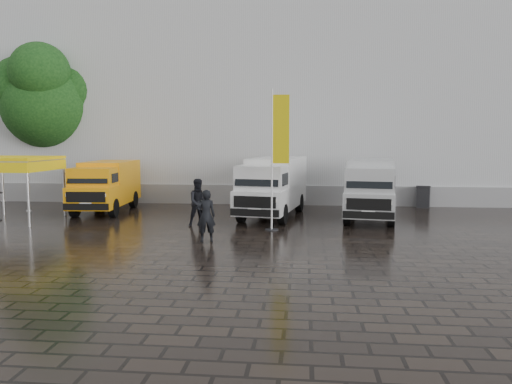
# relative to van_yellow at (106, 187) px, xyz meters

# --- Properties ---
(ground) EXTENTS (120.00, 120.00, 0.00)m
(ground) POSITION_rel_van_yellow_xyz_m (8.40, -4.66, -1.16)
(ground) COLOR black
(ground) RESTS_ON ground
(exhibition_hall) EXTENTS (44.00, 16.00, 12.00)m
(exhibition_hall) POSITION_rel_van_yellow_xyz_m (10.40, 11.34, 4.84)
(exhibition_hall) COLOR silver
(exhibition_hall) RESTS_ON ground
(hall_plinth) EXTENTS (44.00, 0.15, 1.00)m
(hall_plinth) POSITION_rel_van_yellow_xyz_m (10.40, 3.29, -0.66)
(hall_plinth) COLOR gray
(hall_plinth) RESTS_ON ground
(van_yellow) EXTENTS (2.27, 5.14, 2.32)m
(van_yellow) POSITION_rel_van_yellow_xyz_m (0.00, 0.00, 0.00)
(van_yellow) COLOR #FEA00D
(van_yellow) RESTS_ON ground
(van_white) EXTENTS (2.90, 6.09, 2.53)m
(van_white) POSITION_rel_van_yellow_xyz_m (7.79, -0.62, 0.11)
(van_white) COLOR white
(van_white) RESTS_ON ground
(van_silver) EXTENTS (2.71, 5.95, 2.48)m
(van_silver) POSITION_rel_van_yellow_xyz_m (11.95, -0.77, 0.08)
(van_silver) COLOR silver
(van_silver) RESTS_ON ground
(canopy_tent) EXTENTS (3.06, 3.06, 2.64)m
(canopy_tent) POSITION_rel_van_yellow_xyz_m (-2.82, -2.75, 1.31)
(canopy_tent) COLOR silver
(canopy_tent) RESTS_ON ground
(flagpole) EXTENTS (0.88, 0.50, 5.17)m
(flagpole) POSITION_rel_van_yellow_xyz_m (8.16, -3.92, 1.74)
(flagpole) COLOR black
(flagpole) RESTS_ON ground
(tree) EXTENTS (4.81, 4.81, 8.63)m
(tree) POSITION_rel_van_yellow_xyz_m (-4.88, 4.07, 4.38)
(tree) COLOR black
(tree) RESTS_ON ground
(wheelie_bin) EXTENTS (0.81, 0.81, 1.09)m
(wheelie_bin) POSITION_rel_van_yellow_xyz_m (14.98, 2.85, -0.62)
(wheelie_bin) COLOR black
(wheelie_bin) RESTS_ON ground
(person_front) EXTENTS (0.73, 0.58, 1.73)m
(person_front) POSITION_rel_van_yellow_xyz_m (5.97, -6.24, -0.29)
(person_front) COLOR black
(person_front) RESTS_ON ground
(person_tent) EXTENTS (1.11, 1.02, 1.84)m
(person_tent) POSITION_rel_van_yellow_xyz_m (5.10, -3.24, -0.24)
(person_tent) COLOR black
(person_tent) RESTS_ON ground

